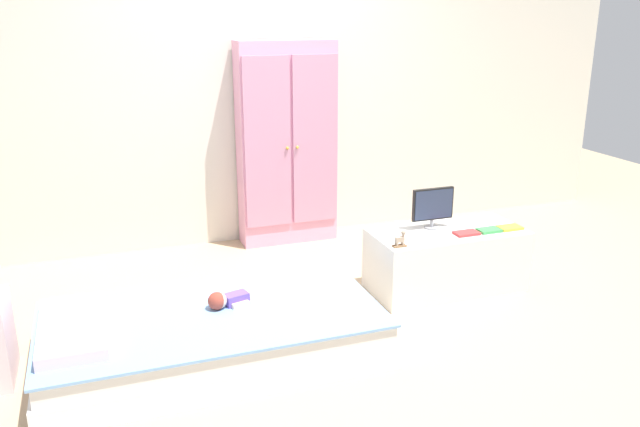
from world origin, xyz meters
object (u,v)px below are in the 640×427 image
(doll, at_px, (229,299))
(tv_stand, at_px, (446,260))
(book_yellow, at_px, (510,228))
(rocking_horse_toy, at_px, (401,239))
(tv_monitor, at_px, (433,206))
(wardrobe, at_px, (287,144))
(book_red, at_px, (466,233))
(book_green, at_px, (489,230))
(bed, at_px, (213,335))

(doll, relative_size, tv_stand, 0.38)
(doll, distance_m, book_yellow, 1.95)
(tv_stand, xyz_separation_m, rocking_horse_toy, (-0.43, -0.17, 0.25))
(tv_monitor, xyz_separation_m, rocking_horse_toy, (-0.35, -0.25, -0.11))
(doll, xyz_separation_m, wardrobe, (0.82, 1.58, 0.50))
(doll, height_order, wardrobe, wardrobe)
(book_red, bearing_deg, book_yellow, 0.00)
(doll, distance_m, tv_stand, 1.56)
(tv_stand, relative_size, tv_monitor, 3.47)
(wardrobe, distance_m, book_green, 1.72)
(tv_monitor, height_order, rocking_horse_toy, tv_monitor)
(wardrobe, height_order, book_red, wardrobe)
(doll, bearing_deg, tv_monitor, 14.72)
(wardrobe, xyz_separation_m, book_red, (0.79, -1.38, -0.38))
(wardrobe, bearing_deg, bed, -119.44)
(tv_stand, relative_size, book_yellow, 6.47)
(tv_monitor, height_order, book_red, tv_monitor)
(tv_stand, height_order, book_red, book_red)
(bed, relative_size, doll, 4.62)
(rocking_horse_toy, bearing_deg, book_green, 5.04)
(doll, height_order, rocking_horse_toy, rocking_horse_toy)
(wardrobe, xyz_separation_m, book_yellow, (1.12, -1.38, -0.38))
(doll, xyz_separation_m, book_yellow, (1.93, 0.19, 0.13))
(bed, distance_m, tv_stand, 1.68)
(wardrobe, bearing_deg, book_red, -60.36)
(book_red, relative_size, book_green, 1.07)
(tv_stand, bearing_deg, wardrobe, 119.12)
(rocking_horse_toy, relative_size, book_yellow, 0.67)
(tv_monitor, height_order, book_yellow, tv_monitor)
(doll, relative_size, tv_monitor, 1.33)
(tv_stand, height_order, book_yellow, book_yellow)
(bed, bearing_deg, tv_stand, 12.51)
(bed, height_order, tv_stand, tv_stand)
(book_green, xyz_separation_m, book_yellow, (0.16, 0.00, -0.00))
(wardrobe, height_order, tv_stand, wardrobe)
(wardrobe, height_order, book_yellow, wardrobe)
(doll, height_order, book_green, book_green)
(doll, xyz_separation_m, tv_monitor, (1.45, 0.38, 0.28))
(book_red, bearing_deg, bed, -171.50)
(tv_monitor, distance_m, book_yellow, 0.54)
(bed, height_order, book_yellow, book_yellow)
(tv_stand, distance_m, rocking_horse_toy, 0.52)
(tv_monitor, relative_size, book_red, 1.85)
(rocking_horse_toy, xyz_separation_m, book_yellow, (0.83, 0.06, -0.04))
(bed, relative_size, tv_stand, 1.77)
(wardrobe, bearing_deg, tv_stand, -60.88)
(bed, bearing_deg, tv_monitor, 15.86)
(bed, relative_size, book_green, 12.10)
(book_red, bearing_deg, wardrobe, 119.64)
(doll, distance_m, tv_monitor, 1.53)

